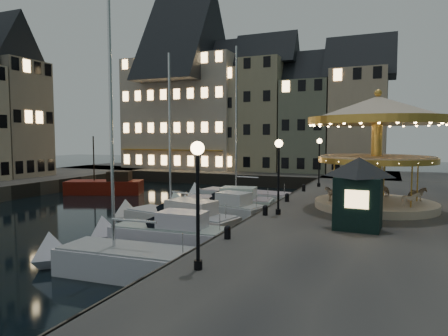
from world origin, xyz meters
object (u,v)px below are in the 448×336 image
at_px(bollard_b, 265,210).
at_px(motorboat_b, 162,236).
at_px(bollard_d, 304,187).
at_px(motorboat_f, 238,198).
at_px(streetlamp_a, 198,187).
at_px(motorboat_d, 221,210).
at_px(streetlamp_c, 319,155).
at_px(streetlamp_b, 279,166).
at_px(motorboat_e, 223,204).
at_px(carousel, 377,130).
at_px(motorboat_a, 114,261).
at_px(motorboat_c, 175,219).
at_px(bollard_c, 287,197).
at_px(bollard_a, 227,232).
at_px(red_fishing_boat, 106,187).
at_px(ticket_kiosk, 359,180).

distance_m(bollard_b, motorboat_b, 5.82).
xyz_separation_m(bollard_d, motorboat_f, (-5.39, -0.45, -1.07)).
bearing_deg(streetlamp_a, motorboat_f, 107.04).
xyz_separation_m(bollard_b, motorboat_d, (-4.22, 3.66, -0.97)).
distance_m(bollard_b, motorboat_d, 5.67).
bearing_deg(motorboat_b, streetlamp_c, 74.97).
xyz_separation_m(streetlamp_b, bollard_b, (-0.60, -0.50, -2.41)).
bearing_deg(motorboat_e, carousel, -7.09).
bearing_deg(motorboat_a, motorboat_c, 101.17).
bearing_deg(motorboat_f, bollard_b, -61.78).
bearing_deg(motorboat_f, bollard_d, 4.82).
xyz_separation_m(streetlamp_a, motorboat_c, (-6.14, 9.19, -3.34)).
bearing_deg(bollard_c, bollard_b, -90.00).
bearing_deg(motorboat_e, motorboat_c, -94.48).
relative_size(streetlamp_a, motorboat_b, 0.59).
relative_size(bollard_c, motorboat_a, 0.05).
bearing_deg(bollard_d, bollard_a, -90.00).
xyz_separation_m(bollard_a, motorboat_d, (-4.22, 9.16, -0.97)).
height_order(bollard_d, motorboat_c, motorboat_c).
bearing_deg(carousel, bollard_d, 133.22).
bearing_deg(bollard_c, streetlamp_c, 86.19).
relative_size(motorboat_f, red_fishing_boat, 1.54).
bearing_deg(bollard_b, streetlamp_c, 87.55).
distance_m(red_fishing_boat, ticket_kiosk, 27.38).
bearing_deg(bollard_a, streetlamp_c, 88.24).
bearing_deg(carousel, streetlamp_b, -139.87).
relative_size(streetlamp_c, bollard_c, 7.32).
relative_size(streetlamp_c, motorboat_c, 0.37).
xyz_separation_m(motorboat_e, motorboat_f, (-0.35, 4.10, -0.11)).
xyz_separation_m(bollard_b, bollard_c, (0.00, 5.00, 0.00)).
relative_size(streetlamp_b, motorboat_c, 0.37).
bearing_deg(bollard_c, carousel, -3.76).
height_order(streetlamp_a, motorboat_e, streetlamp_a).
distance_m(bollard_d, motorboat_d, 8.09).
bearing_deg(streetlamp_a, motorboat_d, 110.11).
xyz_separation_m(bollard_c, ticket_kiosk, (4.95, -6.34, 1.97)).
bearing_deg(motorboat_e, bollard_c, -10.67).
xyz_separation_m(streetlamp_b, motorboat_a, (-4.64, -8.41, -3.48)).
distance_m(streetlamp_b, motorboat_b, 7.34).
relative_size(bollard_a, ticket_kiosk, 0.15).
distance_m(red_fishing_boat, carousel, 26.26).
bearing_deg(motorboat_b, ticket_kiosk, 15.66).
xyz_separation_m(bollard_a, red_fishing_boat, (-19.51, 16.13, -0.91)).
relative_size(streetlamp_b, motorboat_f, 0.35).
relative_size(red_fishing_boat, ticket_kiosk, 2.01).
height_order(bollard_d, motorboat_e, motorboat_e).
height_order(motorboat_c, motorboat_d, motorboat_c).
height_order(streetlamp_a, streetlamp_c, same).
relative_size(bollard_c, motorboat_c, 0.05).
xyz_separation_m(streetlamp_a, carousel, (4.91, 14.14, 1.97)).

